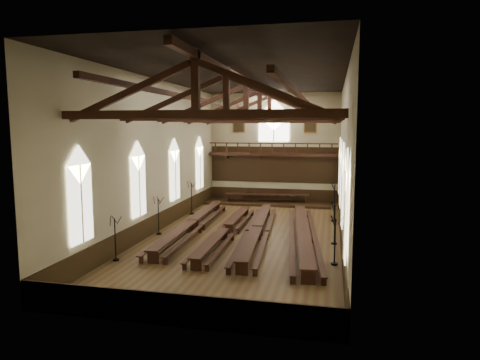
# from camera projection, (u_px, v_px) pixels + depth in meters

# --- Properties ---
(ground) EXTENTS (26.00, 26.00, 0.00)m
(ground) POSITION_uv_depth(u_px,v_px,m) (246.00, 235.00, 27.48)
(ground) COLOR brown
(ground) RESTS_ON ground
(room_walls) EXTENTS (26.00, 26.00, 26.00)m
(room_walls) POSITION_uv_depth(u_px,v_px,m) (246.00, 134.00, 26.69)
(room_walls) COLOR #C6BA95
(room_walls) RESTS_ON ground
(wainscot_band) EXTENTS (12.00, 26.00, 1.20)m
(wainscot_band) POSITION_uv_depth(u_px,v_px,m) (246.00, 226.00, 27.41)
(wainscot_band) COLOR #31230E
(wainscot_band) RESTS_ON ground
(side_windows) EXTENTS (11.85, 19.80, 4.50)m
(side_windows) POSITION_uv_depth(u_px,v_px,m) (246.00, 177.00, 27.02)
(side_windows) COLOR white
(side_windows) RESTS_ON room_walls
(end_window) EXTENTS (2.80, 0.12, 3.80)m
(end_window) POSITION_uv_depth(u_px,v_px,m) (274.00, 124.00, 39.10)
(end_window) COLOR white
(end_window) RESTS_ON room_walls
(minstrels_gallery) EXTENTS (11.80, 1.24, 3.70)m
(minstrels_gallery) POSITION_uv_depth(u_px,v_px,m) (273.00, 160.00, 39.28)
(minstrels_gallery) COLOR #361C11
(minstrels_gallery) RESTS_ON room_walls
(portraits) EXTENTS (7.75, 0.09, 1.45)m
(portraits) POSITION_uv_depth(u_px,v_px,m) (274.00, 125.00, 39.12)
(portraits) COLOR brown
(portraits) RESTS_ON room_walls
(roof_trusses) EXTENTS (11.70, 25.70, 2.80)m
(roof_trusses) POSITION_uv_depth(u_px,v_px,m) (246.00, 106.00, 26.47)
(roof_trusses) COLOR #361C11
(roof_trusses) RESTS_ON room_walls
(refectory_row_a) EXTENTS (1.82, 14.66, 0.77)m
(refectory_row_a) POSITION_uv_depth(u_px,v_px,m) (192.00, 223.00, 28.44)
(refectory_row_a) COLOR #361C11
(refectory_row_a) RESTS_ON ground
(refectory_row_b) EXTENTS (1.50, 13.79, 0.68)m
(refectory_row_b) POSITION_uv_depth(u_px,v_px,m) (226.00, 229.00, 27.02)
(refectory_row_b) COLOR #361C11
(refectory_row_b) RESTS_ON ground
(refectory_row_c) EXTENTS (2.04, 14.59, 0.76)m
(refectory_row_c) POSITION_uv_depth(u_px,v_px,m) (257.00, 229.00, 26.74)
(refectory_row_c) COLOR #361C11
(refectory_row_c) RESTS_ON ground
(refectory_row_d) EXTENTS (2.40, 15.09, 0.81)m
(refectory_row_d) POSITION_uv_depth(u_px,v_px,m) (302.00, 232.00, 25.80)
(refectory_row_d) COLOR #361C11
(refectory_row_d) RESTS_ON ground
(dais) EXTENTS (11.40, 2.98, 0.20)m
(dais) POSITION_uv_depth(u_px,v_px,m) (267.00, 203.00, 38.61)
(dais) COLOR #31230E
(dais) RESTS_ON ground
(high_table) EXTENTS (7.60, 1.64, 0.71)m
(high_table) POSITION_uv_depth(u_px,v_px,m) (267.00, 195.00, 38.52)
(high_table) COLOR #361C11
(high_table) RESTS_ON dais
(high_chairs) EXTENTS (4.97, 0.48, 1.06)m
(high_chairs) POSITION_uv_depth(u_px,v_px,m) (268.00, 194.00, 39.25)
(high_chairs) COLOR #361C11
(high_chairs) RESTS_ON dais
(candelabrum_left_near) EXTENTS (0.65, 0.73, 2.37)m
(candelabrum_left_near) POSITION_uv_depth(u_px,v_px,m) (116.00, 247.00, 22.12)
(candelabrum_left_near) COLOR black
(candelabrum_left_near) RESTS_ON ground
(candelabrum_left_mid) EXTENTS (0.72, 0.74, 2.48)m
(candelabrum_left_mid) POSITION_uv_depth(u_px,v_px,m) (159.00, 223.00, 27.57)
(candelabrum_left_mid) COLOR black
(candelabrum_left_mid) RESTS_ON ground
(candelabrum_left_far) EXTENTS (0.76, 0.80, 2.65)m
(candelabrum_left_far) POSITION_uv_depth(u_px,v_px,m) (191.00, 204.00, 33.98)
(candelabrum_left_far) COLOR black
(candelabrum_left_far) RESTS_ON ground
(candelabrum_right_near) EXTENTS (0.69, 0.78, 2.53)m
(candelabrum_right_near) POSITION_uv_depth(u_px,v_px,m) (335.00, 250.00, 21.45)
(candelabrum_right_near) COLOR black
(candelabrum_right_near) RESTS_ON ground
(candelabrum_right_mid) EXTENTS (0.69, 0.78, 2.53)m
(candelabrum_right_mid) POSITION_uv_depth(u_px,v_px,m) (334.00, 231.00, 25.27)
(candelabrum_right_mid) COLOR black
(candelabrum_right_mid) RESTS_ON ground
(candelabrum_right_far) EXTENTS (0.82, 0.88, 2.90)m
(candelabrum_right_far) POSITION_uv_depth(u_px,v_px,m) (334.00, 210.00, 31.37)
(candelabrum_right_far) COLOR black
(candelabrum_right_far) RESTS_ON ground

